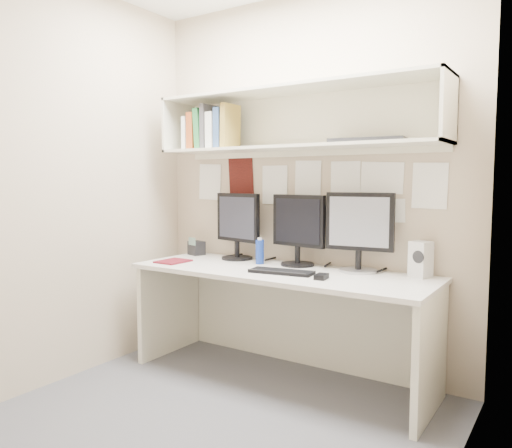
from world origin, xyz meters
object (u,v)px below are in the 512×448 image
Objects in this scene: monitor_right at (359,229)px; desk_phone at (196,248)px; monitor_center at (298,227)px; desk at (280,324)px; keyboard at (282,272)px; speaker at (421,259)px; monitor_left at (238,224)px; maroon_notebook at (173,261)px.

desk_phone is at bearing 173.22° from monitor_right.
desk is at bearing -86.07° from monitor_center.
keyboard is 1.86× the size of speaker.
monitor_center reaches higher than desk.
desk is at bearing -161.33° from monitor_right.
desk is at bearing 3.95° from desk_phone.
monitor_left reaches higher than speaker.
monitor_center is 3.44× the size of desk_phone.
speaker is (0.82, 0.03, -0.15)m from monitor_center.
monitor_right is 1.25× the size of keyboard.
speaker is at bearing 16.95° from keyboard.
desk is 4.95× the size of keyboard.
maroon_notebook is (-1.25, -0.37, -0.27)m from monitor_right.
keyboard is (0.07, -0.10, 0.37)m from desk.
keyboard is (0.05, -0.32, -0.25)m from monitor_center.
monitor_left is 1.21× the size of keyboard.
desk is at bearing -144.18° from speaker.
speaker reaches higher than desk.
monitor_center reaches higher than keyboard.
monitor_center reaches higher than speaker.
speaker is (1.33, 0.03, -0.16)m from monitor_left.
monitor_left is 2.19× the size of maroon_notebook.
desk is 1.00m from desk_phone.
monitor_right is 2.27× the size of maroon_notebook.
speaker is 0.97× the size of maroon_notebook.
monitor_center reaches higher than desk_phone.
maroon_notebook is (-1.63, -0.40, -0.10)m from speaker.
monitor_center is at bearing 86.33° from desk.
monitor_left is at bearing -159.62° from speaker.
monitor_center is 0.93m from maroon_notebook.
monitor_right is 1.36m from desk_phone.
desk_phone reaches higher than maroon_notebook.
keyboard is at bearing -147.34° from monitor_right.
maroon_notebook is (-0.30, -0.37, -0.26)m from monitor_left.
monitor_left is 0.44m from desk_phone.
keyboard is at bearing -18.17° from monitor_left.
monitor_center is 0.96× the size of monitor_right.
monitor_left is at bearing 51.92° from maroon_notebook.
monitor_right is at bearing 31.84° from keyboard.
monitor_right is 2.33× the size of speaker.
desk is 14.19× the size of desk_phone.
monitor_center reaches higher than maroon_notebook.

